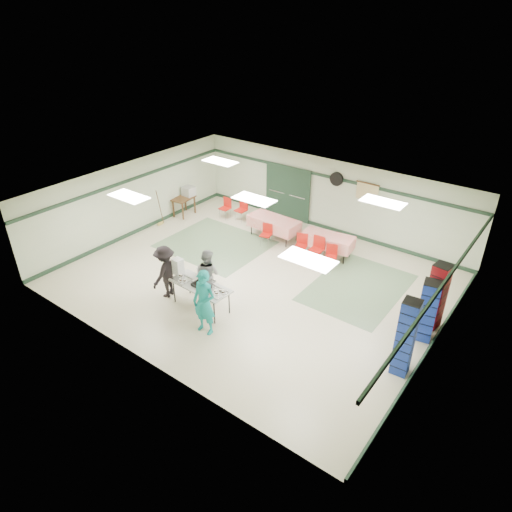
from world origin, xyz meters
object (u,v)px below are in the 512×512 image
Objects in this scene: dining_table_b at (274,223)px; crate_stack_blue_b at (405,338)px; chair_d at (267,232)px; crate_stack_red at (436,296)px; volunteer_dark at (166,272)px; printer_table at (184,200)px; chair_c at (331,254)px; volunteer_teal at (204,303)px; chair_loose_b at (226,206)px; broom at (160,207)px; chair_loose_a at (242,208)px; office_printer at (189,191)px; dining_table_a at (328,240)px; crate_stack_blue_a at (427,311)px; chair_b at (302,243)px; chair_a at (318,247)px; serving_table at (200,286)px; volunteer_grey at (207,274)px.

dining_table_b is 0.95× the size of crate_stack_blue_b.
chair_d is 6.31m from crate_stack_red.
volunteer_dark reaches higher than printer_table.
dining_table_b is 2.74m from chair_c.
crate_stack_blue_b reaches higher than volunteer_dark.
chair_c is (1.01, 4.89, -0.43)m from volunteer_teal.
crate_stack_blue_b is 10.83m from printer_table.
broom is (-1.59, -1.99, 0.23)m from chair_loose_b.
chair_loose_b is at bearing -160.87° from chair_loose_a.
crate_stack_blue_b is at bearing -18.42° from office_printer.
volunteer_teal is 1.29× the size of broom.
dining_table_a is 1.06× the size of crate_stack_blue_a.
dining_table_b is 1.02× the size of crate_stack_red.
chair_loose_b is at bearing 149.59° from chair_b.
chair_loose_b is 0.44× the size of crate_stack_red.
chair_a reaches higher than chair_d.
volunteer_teal is 5.01m from chair_c.
dining_table_a is 1.99× the size of chair_a.
chair_loose_b is 9.73m from crate_stack_blue_b.
chair_c is 4.63m from chair_loose_a.
chair_d is at bearing 161.65° from chair_b.
crate_stack_red reaches higher than broom.
dining_table_a is at bearing 157.68° from crate_stack_red.
crate_stack_blue_b is at bearing -29.39° from dining_table_b.
chair_b is (-0.65, -0.57, -0.07)m from dining_table_a.
serving_table is at bearing -77.65° from dining_table_b.
chair_loose_b is (-4.69, 0.28, -0.07)m from dining_table_a.
office_printer is at bearing 171.96° from crate_stack_red.
serving_table is 1.08m from volunteer_teal.
chair_d is 0.94× the size of chair_loose_b.
chair_d is at bearing 1.26° from broom.
crate_stack_blue_a is 3.69× the size of office_printer.
volunteer_teal is 1.15× the size of volunteer_grey.
crate_stack_blue_b reaches higher than crate_stack_blue_a.
crate_stack_red is at bearing 90.00° from crate_stack_blue_a.
chair_d is (-0.76, 4.19, -0.24)m from serving_table.
office_printer is at bearing 139.06° from serving_table.
dining_table_a is at bearing 1.33° from broom.
volunteer_teal reaches higher than chair_a.
crate_stack_red is 2.17m from crate_stack_blue_b.
chair_d is at bearing 178.87° from chair_a.
chair_loose_a is 8.61m from crate_stack_blue_a.
crate_stack_blue_b reaches higher than serving_table.
volunteer_teal is at bearing -140.76° from crate_stack_red.
printer_table is at bearing -151.40° from chair_loose_b.
chair_a is at bearing 157.09° from crate_stack_blue_a.
chair_b is 1.00× the size of chair_loose_b.
broom is (-10.38, 0.61, -0.11)m from crate_stack_blue_a.
chair_loose_a is 1.89× the size of office_printer.
broom is (-0.08, -1.18, 0.09)m from printer_table.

